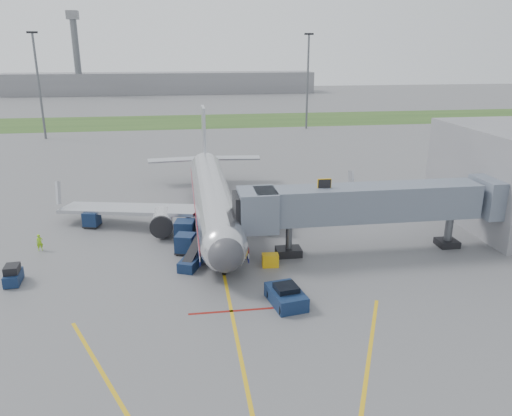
{
  "coord_description": "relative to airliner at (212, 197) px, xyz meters",
  "views": [
    {
      "loc": [
        -2.85,
        -34.85,
        17.62
      ],
      "look_at": [
        3.71,
        9.15,
        3.2
      ],
      "focal_mm": 35.0,
      "sensor_mm": 36.0,
      "label": 1
    }
  ],
  "objects": [
    {
      "name": "ground_power_cart",
      "position": [
        4.0,
        -12.25,
        -2.11
      ],
      "size": [
        1.41,
        0.99,
        1.09
      ],
      "color": "#DEA50D",
      "rests_on": "ground"
    },
    {
      "name": "apron_markings",
      "position": [
        -0.0,
        -22.65,
        -2.64
      ],
      "size": [
        21.52,
        50.0,
        0.01
      ],
      "color": "gold",
      "rests_on": "ground"
    },
    {
      "name": "terminal",
      "position": [
        30.0,
        -5.25,
        2.35
      ],
      "size": [
        10.0,
        16.0,
        10.0
      ],
      "primitive_type": "cube",
      "color": "slate",
      "rests_on": "ground"
    },
    {
      "name": "jet_bridge",
      "position": [
        12.86,
        -10.25,
        1.82
      ],
      "size": [
        25.3,
        4.0,
        6.9
      ],
      "color": "slate",
      "rests_on": "ground"
    },
    {
      "name": "ground",
      "position": [
        -0.0,
        -15.25,
        -2.65
      ],
      "size": [
        400.0,
        400.0,
        0.0
      ],
      "primitive_type": "plane",
      "color": "#565659",
      "rests_on": "ground"
    },
    {
      "name": "baggage_cart_b",
      "position": [
        -12.38,
        -0.08,
        -1.81
      ],
      "size": [
        1.85,
        1.85,
        1.63
      ],
      "color": "#0D1D3A",
      "rests_on": "ground"
    },
    {
      "name": "light_mast_left",
      "position": [
        -30.0,
        54.75,
        8.13
      ],
      "size": [
        2.0,
        0.44,
        20.4
      ],
      "color": "#595B60",
      "rests_on": "ground"
    },
    {
      "name": "baggage_cart_c",
      "position": [
        -3.0,
        -5.19,
        -1.66
      ],
      "size": [
        2.13,
        2.13,
        1.94
      ],
      "color": "#0D1D3A",
      "rests_on": "ground"
    },
    {
      "name": "baggage_tug",
      "position": [
        -16.38,
        -12.42,
        -1.98
      ],
      "size": [
        1.28,
        2.24,
        1.51
      ],
      "color": "#0D1D3A",
      "rests_on": "ground"
    },
    {
      "name": "light_mast_right",
      "position": [
        25.0,
        59.75,
        8.13
      ],
      "size": [
        2.0,
        0.44,
        20.4
      ],
      "color": "#595B60",
      "rests_on": "ground"
    },
    {
      "name": "pushback_tug",
      "position": [
        4.0,
        -18.75,
        -2.04
      ],
      "size": [
        2.71,
        3.8,
        1.45
      ],
      "color": "#0D1D3A",
      "rests_on": "ground"
    },
    {
      "name": "airliner",
      "position": [
        0.0,
        0.0,
        0.0
      ],
      "size": [
        32.1,
        35.67,
        10.25
      ],
      "color": "silver",
      "rests_on": "ground"
    },
    {
      "name": "distant_terminal",
      "position": [
        -10.0,
        154.75,
        1.35
      ],
      "size": [
        120.0,
        14.0,
        8.0
      ],
      "primitive_type": "cube",
      "color": "slate",
      "rests_on": "ground"
    },
    {
      "name": "grass_strip",
      "position": [
        -0.0,
        74.75,
        -2.64
      ],
      "size": [
        300.0,
        25.0,
        0.01
      ],
      "primitive_type": "cube",
      "color": "#2D4C1E",
      "rests_on": "ground"
    },
    {
      "name": "baggage_cart_a",
      "position": [
        -3.0,
        -8.38,
        -1.74
      ],
      "size": [
        2.06,
        2.06,
        1.77
      ],
      "color": "#0D1D3A",
      "rests_on": "ground"
    },
    {
      "name": "control_tower",
      "position": [
        -40.0,
        149.75,
        14.68
      ],
      "size": [
        4.0,
        4.0,
        30.0
      ],
      "color": "#595B60",
      "rests_on": "ground"
    },
    {
      "name": "belt_loader",
      "position": [
        -2.49,
        -11.21,
        -2.15
      ],
      "size": [
        2.62,
        4.21,
        2.01
      ],
      "color": "#0D1D3A",
      "rests_on": "ground"
    },
    {
      "name": "ramp_worker",
      "position": [
        -16.02,
        -5.83,
        -1.87
      ],
      "size": [
        0.67,
        0.56,
        1.55
      ],
      "primitive_type": "imported",
      "rotation": [
        0.0,
        0.0,
        0.41
      ],
      "color": "#86CC18",
      "rests_on": "ground"
    }
  ]
}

